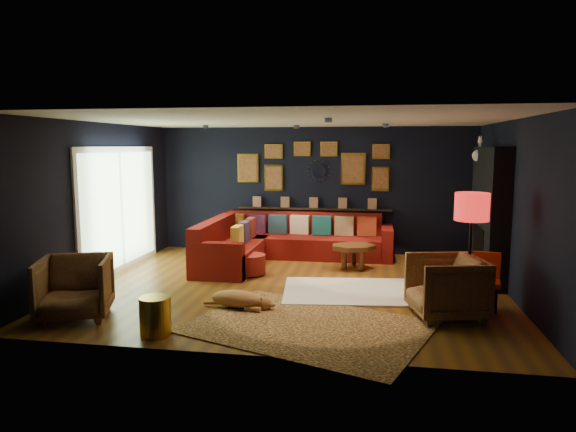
% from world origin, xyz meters
% --- Properties ---
extents(floor, '(6.50, 6.50, 0.00)m').
position_xyz_m(floor, '(0.00, 0.00, 0.00)').
color(floor, brown).
rests_on(floor, ground).
extents(room_walls, '(6.50, 6.50, 6.50)m').
position_xyz_m(room_walls, '(0.00, 0.00, 1.59)').
color(room_walls, black).
rests_on(room_walls, ground).
extents(sectional, '(3.41, 2.69, 0.86)m').
position_xyz_m(sectional, '(-0.61, 1.81, 0.32)').
color(sectional, maroon).
rests_on(sectional, ground).
extents(ledge, '(3.20, 0.12, 0.04)m').
position_xyz_m(ledge, '(0.00, 2.68, 0.92)').
color(ledge, black).
rests_on(ledge, room_walls).
extents(gallery_wall, '(3.15, 0.04, 1.02)m').
position_xyz_m(gallery_wall, '(-0.01, 2.72, 1.81)').
color(gallery_wall, gold).
rests_on(gallery_wall, room_walls).
extents(sunburst_mirror, '(0.47, 0.16, 0.47)m').
position_xyz_m(sunburst_mirror, '(0.10, 2.72, 1.70)').
color(sunburst_mirror, silver).
rests_on(sunburst_mirror, room_walls).
extents(fireplace, '(0.31, 1.60, 2.20)m').
position_xyz_m(fireplace, '(3.09, 0.90, 1.02)').
color(fireplace, black).
rests_on(fireplace, ground).
extents(deer_head, '(0.50, 0.28, 0.45)m').
position_xyz_m(deer_head, '(3.14, 1.40, 2.05)').
color(deer_head, white).
rests_on(deer_head, fireplace).
extents(sliding_door, '(0.06, 2.80, 2.20)m').
position_xyz_m(sliding_door, '(-3.22, 0.60, 1.10)').
color(sliding_door, white).
rests_on(sliding_door, ground).
extents(ceiling_spots, '(3.30, 2.50, 0.06)m').
position_xyz_m(ceiling_spots, '(-0.00, 0.80, 2.56)').
color(ceiling_spots, black).
rests_on(ceiling_spots, room_walls).
extents(shag_rug, '(2.20, 1.71, 0.03)m').
position_xyz_m(shag_rug, '(0.92, -0.16, 0.01)').
color(shag_rug, white).
rests_on(shag_rug, ground).
extents(leopard_rug, '(3.32, 2.85, 0.02)m').
position_xyz_m(leopard_rug, '(0.46, -1.80, 0.01)').
color(leopard_rug, '#D99C51').
rests_on(leopard_rug, ground).
extents(coffee_table, '(0.98, 0.85, 0.41)m').
position_xyz_m(coffee_table, '(0.88, 1.34, 0.36)').
color(coffee_table, '#5F2D14').
rests_on(coffee_table, shag_rug).
extents(pouf, '(0.51, 0.51, 0.33)m').
position_xyz_m(pouf, '(-0.84, 0.60, 0.19)').
color(pouf, maroon).
rests_on(pouf, shag_rug).
extents(armchair_left, '(1.08, 1.05, 0.88)m').
position_xyz_m(armchair_left, '(-2.55, -1.95, 0.44)').
color(armchair_left, '#BE7C44').
rests_on(armchair_left, ground).
extents(armchair_right, '(0.98, 1.03, 0.89)m').
position_xyz_m(armchair_right, '(2.18, -1.13, 0.45)').
color(armchair_right, '#BE7C44').
rests_on(armchair_right, ground).
extents(gold_stool, '(0.37, 0.37, 0.46)m').
position_xyz_m(gold_stool, '(-1.28, -2.35, 0.23)').
color(gold_stool, gold).
rests_on(gold_stool, ground).
extents(orange_chair, '(0.42, 0.42, 0.77)m').
position_xyz_m(orange_chair, '(2.76, -0.67, 0.45)').
color(orange_chair, black).
rests_on(orange_chair, ground).
extents(floor_lamp, '(0.44, 0.44, 1.61)m').
position_xyz_m(floor_lamp, '(2.50, -0.86, 1.35)').
color(floor_lamp, black).
rests_on(floor_lamp, ground).
extents(dog, '(1.09, 0.65, 0.32)m').
position_xyz_m(dog, '(-0.59, -1.22, 0.18)').
color(dog, '#BF7D46').
rests_on(dog, leopard_rug).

